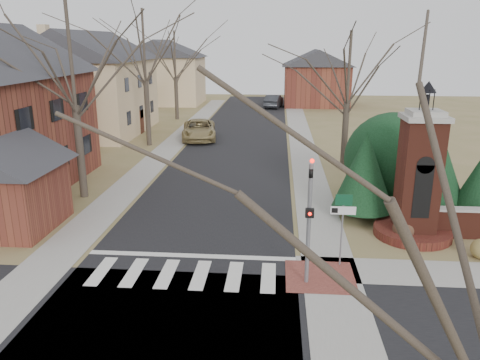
# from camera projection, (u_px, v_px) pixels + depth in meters

# --- Properties ---
(ground) EXTENTS (120.00, 120.00, 0.00)m
(ground) POSITION_uv_depth(u_px,v_px,m) (179.00, 286.00, 15.80)
(ground) COLOR olive
(ground) RESTS_ON ground
(main_street) EXTENTS (8.00, 70.00, 0.01)m
(main_street) POSITION_uv_depth(u_px,v_px,m) (236.00, 146.00, 36.82)
(main_street) COLOR black
(main_street) RESTS_ON ground
(cross_street) EXTENTS (120.00, 8.00, 0.01)m
(cross_street) POSITION_uv_depth(u_px,v_px,m) (157.00, 340.00, 12.93)
(cross_street) COLOR black
(cross_street) RESTS_ON ground
(crosswalk_zone) EXTENTS (8.00, 2.20, 0.02)m
(crosswalk_zone) POSITION_uv_depth(u_px,v_px,m) (184.00, 274.00, 16.56)
(crosswalk_zone) COLOR silver
(crosswalk_zone) RESTS_ON ground
(stop_bar) EXTENTS (8.00, 0.35, 0.02)m
(stop_bar) POSITION_uv_depth(u_px,v_px,m) (191.00, 256.00, 17.99)
(stop_bar) COLOR silver
(stop_bar) RESTS_ON ground
(sidewalk_right_main) EXTENTS (2.00, 60.00, 0.02)m
(sidewalk_right_main) POSITION_uv_depth(u_px,v_px,m) (303.00, 148.00, 36.42)
(sidewalk_right_main) COLOR gray
(sidewalk_right_main) RESTS_ON ground
(sidewalk_left) EXTENTS (2.00, 60.00, 0.02)m
(sidewalk_left) POSITION_uv_depth(u_px,v_px,m) (172.00, 145.00, 37.22)
(sidewalk_left) COLOR gray
(sidewalk_left) RESTS_ON ground
(curb_apron) EXTENTS (2.40, 2.40, 0.02)m
(curb_apron) POSITION_uv_depth(u_px,v_px,m) (320.00, 277.00, 16.38)
(curb_apron) COLOR brown
(curb_apron) RESTS_ON ground
(traffic_signal_pole) EXTENTS (0.28, 0.41, 4.50)m
(traffic_signal_pole) POSITION_uv_depth(u_px,v_px,m) (309.00, 212.00, 15.28)
(traffic_signal_pole) COLOR slate
(traffic_signal_pole) RESTS_ON ground
(sign_post) EXTENTS (0.90, 0.07, 2.75)m
(sign_post) POSITION_uv_depth(u_px,v_px,m) (343.00, 216.00, 16.71)
(sign_post) COLOR slate
(sign_post) RESTS_ON ground
(brick_gate_monument) EXTENTS (3.20, 3.20, 6.47)m
(brick_gate_monument) POSITION_uv_depth(u_px,v_px,m) (417.00, 187.00, 19.26)
(brick_gate_monument) COLOR #5C271B
(brick_gate_monument) RESTS_ON ground
(house_stucco_left) EXTENTS (9.80, 12.80, 9.28)m
(house_stucco_left) POSITION_uv_depth(u_px,v_px,m) (89.00, 81.00, 41.34)
(house_stucco_left) COLOR #CDB389
(house_stucco_left) RESTS_ON ground
(garage_left) EXTENTS (4.80, 4.80, 4.29)m
(garage_left) POSITION_uv_depth(u_px,v_px,m) (4.00, 179.00, 20.12)
(garage_left) COLOR brown
(garage_left) RESTS_ON ground
(house_distant_left) EXTENTS (10.80, 8.80, 8.53)m
(house_distant_left) POSITION_uv_depth(u_px,v_px,m) (163.00, 71.00, 61.39)
(house_distant_left) COLOR #CDB389
(house_distant_left) RESTS_ON ground
(house_distant_right) EXTENTS (8.80, 8.80, 7.30)m
(house_distant_right) POSITION_uv_depth(u_px,v_px,m) (316.00, 76.00, 60.01)
(house_distant_right) COLOR brown
(house_distant_right) RESTS_ON ground
(evergreen_near) EXTENTS (2.80, 2.80, 4.10)m
(evergreen_near) POSITION_uv_depth(u_px,v_px,m) (365.00, 170.00, 21.28)
(evergreen_near) COLOR #473D33
(evergreen_near) RESTS_ON ground
(evergreen_mid) EXTENTS (3.40, 3.40, 4.70)m
(evergreen_mid) POSITION_uv_depth(u_px,v_px,m) (432.00, 159.00, 22.08)
(evergreen_mid) COLOR #473D33
(evergreen_mid) RESTS_ON ground
(evergreen_mass) EXTENTS (4.80, 4.80, 4.80)m
(evergreen_mass) POSITION_uv_depth(u_px,v_px,m) (393.00, 156.00, 23.50)
(evergreen_mass) COLOR black
(evergreen_mass) RESTS_ON ground
(bare_tree_0) EXTENTS (8.05, 8.05, 11.15)m
(bare_tree_0) POSITION_uv_depth(u_px,v_px,m) (70.00, 47.00, 22.76)
(bare_tree_0) COLOR #473D33
(bare_tree_0) RESTS_ON ground
(bare_tree_1) EXTENTS (8.40, 8.40, 11.64)m
(bare_tree_1) POSITION_uv_depth(u_px,v_px,m) (144.00, 40.00, 35.09)
(bare_tree_1) COLOR #473D33
(bare_tree_1) RESTS_ON ground
(bare_tree_2) EXTENTS (7.35, 7.35, 10.19)m
(bare_tree_2) POSITION_uv_depth(u_px,v_px,m) (175.00, 51.00, 47.83)
(bare_tree_2) COLOR #473D33
(bare_tree_2) RESTS_ON ground
(bare_tree_3) EXTENTS (7.00, 7.00, 9.70)m
(bare_tree_3) POSITION_uv_depth(u_px,v_px,m) (349.00, 63.00, 28.61)
(bare_tree_3) COLOR #473D33
(bare_tree_3) RESTS_ON ground
(pickup_truck) EXTENTS (3.55, 6.20, 1.63)m
(pickup_truck) POSITION_uv_depth(u_px,v_px,m) (199.00, 130.00, 39.33)
(pickup_truck) COLOR #998653
(pickup_truck) RESTS_ON ground
(distant_car) EXTENTS (2.45, 5.09, 1.61)m
(distant_car) POSITION_uv_depth(u_px,v_px,m) (274.00, 101.00, 58.36)
(distant_car) COLOR #32343A
(distant_car) RESTS_ON ground
(dry_shrub_left) EXTENTS (0.95, 0.95, 0.95)m
(dry_shrub_left) POSITION_uv_depth(u_px,v_px,m) (404.00, 229.00, 19.40)
(dry_shrub_left) COLOR #4E3424
(dry_shrub_left) RESTS_ON ground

